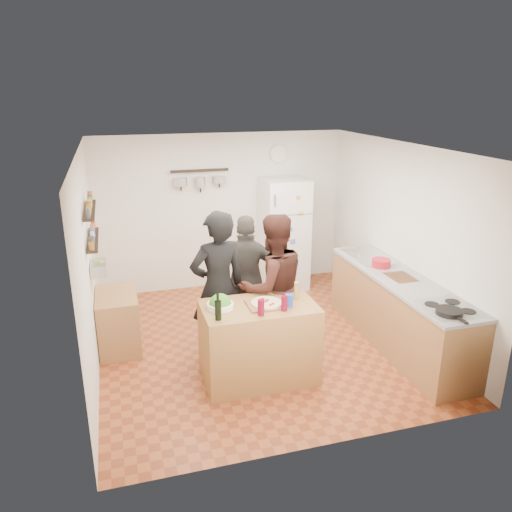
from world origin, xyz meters
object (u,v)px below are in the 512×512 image
object	(u,v)px
wine_bottle	(218,310)
fridge	(284,234)
salad_bowl	(220,306)
skillet	(449,312)
person_back	(247,278)
counter_run	(398,312)
salt_canister	(289,301)
side_table	(118,321)
pepper_mill	(296,292)
person_center	(272,287)
red_bowl	(381,263)
person_left	(218,288)
wall_clock	(279,154)
prep_island	(259,342)

from	to	relation	value
wine_bottle	fridge	world-z (taller)	fridge
salad_bowl	skillet	size ratio (longest dim) A/B	1.05
person_back	counter_run	size ratio (longest dim) A/B	0.63
salt_canister	side_table	bearing A→B (deg)	144.10
pepper_mill	person_back	world-z (taller)	person_back
salt_canister	person_center	world-z (taller)	person_center
person_center	person_back	bearing A→B (deg)	-84.74
red_bowl	fridge	distance (m)	2.01
wine_bottle	person_center	xyz separation A→B (m)	(0.81, 0.70, -0.11)
wine_bottle	fridge	size ratio (longest dim) A/B	0.11
pepper_mill	fridge	xyz separation A→B (m)	(0.74, 2.54, -0.10)
pepper_mill	person_left	xyz separation A→B (m)	(-0.79, 0.51, -0.06)
wine_bottle	fridge	distance (m)	3.28
wine_bottle	red_bowl	distance (m)	2.56
person_back	wall_clock	bearing A→B (deg)	-104.54
wall_clock	wine_bottle	bearing A→B (deg)	-118.26
prep_island	salad_bowl	distance (m)	0.64
red_bowl	wall_clock	bearing A→B (deg)	107.58
fridge	wall_clock	xyz separation A→B (m)	(0.00, 0.33, 1.25)
pepper_mill	red_bowl	xyz separation A→B (m)	(1.44, 0.66, -0.02)
salad_bowl	red_bowl	xyz separation A→B (m)	(2.31, 0.66, 0.03)
prep_island	person_center	xyz separation A→B (m)	(0.31, 0.48, 0.44)
person_center	person_back	world-z (taller)	person_center
person_left	fridge	xyz separation A→B (m)	(1.52, 2.03, -0.03)
salt_canister	counter_run	size ratio (longest dim) A/B	0.05
person_center	counter_run	bearing A→B (deg)	162.93
person_back	red_bowl	size ratio (longest dim) A/B	6.75
person_back	fridge	bearing A→B (deg)	-109.46
red_bowl	wall_clock	size ratio (longest dim) A/B	0.82
prep_island	skillet	size ratio (longest dim) A/B	4.55
person_center	person_back	size ratio (longest dim) A/B	1.09
person_left	person_center	bearing A→B (deg)	162.53
wine_bottle	counter_run	world-z (taller)	wine_bottle
prep_island	pepper_mill	xyz separation A→B (m)	(0.45, 0.05, 0.54)
prep_island	counter_run	distance (m)	1.96
person_center	red_bowl	xyz separation A→B (m)	(1.58, 0.23, 0.07)
salad_bowl	wine_bottle	bearing A→B (deg)	-106.50
person_center	wall_clock	bearing A→B (deg)	-120.15
prep_island	skillet	distance (m)	2.06
salad_bowl	pepper_mill	bearing A→B (deg)	0.00
prep_island	salt_canister	world-z (taller)	salt_canister
prep_island	person_left	xyz separation A→B (m)	(-0.34, 0.56, 0.48)
side_table	fridge	bearing A→B (deg)	27.54
person_left	wall_clock	xyz separation A→B (m)	(1.52, 2.36, 1.22)
salad_bowl	wall_clock	xyz separation A→B (m)	(1.61, 2.87, 1.21)
wall_clock	salad_bowl	bearing A→B (deg)	-119.26
pepper_mill	red_bowl	distance (m)	1.58
person_left	person_center	distance (m)	0.65
pepper_mill	red_bowl	size ratio (longest dim) A/B	0.70
salt_canister	person_left	size ratio (longest dim) A/B	0.08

